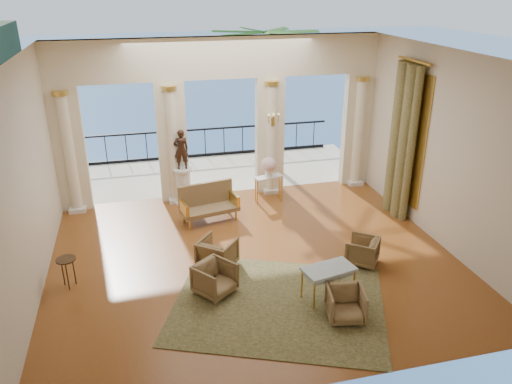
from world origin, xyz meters
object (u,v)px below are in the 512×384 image
object	(u,v)px
armchair_a	(215,277)
settee	(208,203)
armchair_c	(362,250)
side_table	(66,263)
game_table	(329,271)
armchair_d	(217,252)
statue	(181,149)
pedestal	(183,187)
console_table	(268,181)
armchair_b	(346,303)

from	to	relation	value
armchair_a	settee	bearing A→B (deg)	45.59
armchair_c	settee	xyz separation A→B (m)	(-2.99, 3.00, 0.15)
side_table	game_table	bearing A→B (deg)	-18.37
armchair_c	game_table	distance (m)	1.66
armchair_c	armchair_d	distance (m)	3.22
armchair_c	statue	distance (m)	5.64
armchair_d	settee	distance (m)	2.39
pedestal	game_table	bearing A→B (deg)	-67.01
console_table	side_table	xyz separation A→B (m)	(-5.13, -3.20, -0.07)
console_table	side_table	distance (m)	6.05
armchair_b	settee	xyz separation A→B (m)	(-1.83, 4.76, 0.14)
settee	game_table	xyz separation A→B (m)	(1.75, -4.07, 0.13)
armchair_b	settee	size ratio (longest dim) A/B	0.43
armchair_c	settee	distance (m)	4.23
pedestal	side_table	bearing A→B (deg)	-127.23
settee	statue	world-z (taller)	statue
console_table	armchair_b	bearing A→B (deg)	-104.33
armchair_a	pedestal	xyz separation A→B (m)	(-0.12, 4.61, 0.14)
settee	side_table	world-z (taller)	settee
pedestal	console_table	distance (m)	2.41
armchair_a	armchair_b	world-z (taller)	armchair_a
armchair_c	game_table	world-z (taller)	game_table
settee	armchair_c	bearing A→B (deg)	-56.93
side_table	armchair_c	bearing A→B (deg)	-5.44
armchair_a	game_table	distance (m)	2.27
armchair_c	pedestal	world-z (taller)	pedestal
game_table	side_table	xyz separation A→B (m)	(-5.03, 1.67, -0.06)
armchair_a	statue	distance (m)	4.77
armchair_a	game_table	size ratio (longest dim) A/B	0.66
armchair_c	statue	size ratio (longest dim) A/B	0.61
armchair_a	armchair_c	distance (m)	3.40
armchair_b	game_table	bearing A→B (deg)	107.77
armchair_a	statue	xyz separation A→B (m)	(-0.12, 4.61, 1.23)
side_table	console_table	bearing A→B (deg)	31.92
statue	console_table	xyz separation A→B (m)	(2.36, -0.45, -0.96)
armchair_c	statue	xyz separation A→B (m)	(-3.49, 4.24, 1.25)
armchair_a	console_table	bearing A→B (deg)	23.89
armchair_d	side_table	xyz separation A→B (m)	(-3.11, -0.02, 0.18)
pedestal	statue	world-z (taller)	statue
game_table	console_table	world-z (taller)	console_table
game_table	side_table	bearing A→B (deg)	149.88
armchair_b	pedestal	bearing A→B (deg)	122.13
armchair_c	armchair_b	bearing A→B (deg)	4.22
armchair_d	settee	size ratio (longest dim) A/B	0.47
settee	game_table	bearing A→B (deg)	-78.60
armchair_a	settee	distance (m)	3.38
armchair_d	game_table	distance (m)	2.57
game_table	statue	xyz separation A→B (m)	(-2.26, 5.32, 0.97)
armchair_c	console_table	distance (m)	3.97
game_table	pedestal	bearing A→B (deg)	101.25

